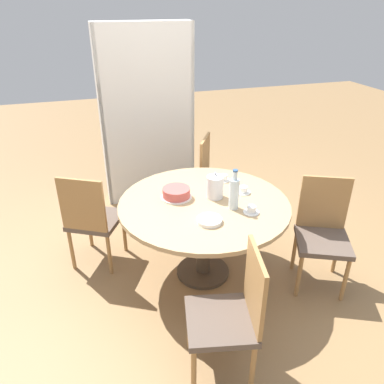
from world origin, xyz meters
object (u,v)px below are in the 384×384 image
(chair_b, at_px, (323,231))
(cup_a, at_px, (243,190))
(bookshelf, at_px, (147,120))
(cup_b, at_px, (223,178))
(water_bottle, at_px, (234,193))
(chair_a, at_px, (231,313))
(chair_c, at_px, (216,178))
(chair_d, at_px, (92,218))
(coffee_pot, at_px, (215,186))
(cup_c, at_px, (251,210))
(cake_main, at_px, (176,193))

(chair_b, height_order, cup_a, chair_b)
(bookshelf, xyz_separation_m, cup_a, (0.50, -1.57, -0.21))
(bookshelf, relative_size, cup_b, 16.06)
(chair_b, bearing_deg, water_bottle, -169.96)
(water_bottle, bearing_deg, chair_a, -112.76)
(chair_a, xyz_separation_m, chair_c, (0.60, 1.85, 0.00))
(bookshelf, bearing_deg, chair_d, 57.87)
(coffee_pot, bearing_deg, cup_b, 55.87)
(water_bottle, height_order, cup_c, water_bottle)
(chair_a, xyz_separation_m, cup_a, (0.52, 1.03, 0.26))
(bookshelf, bearing_deg, cup_c, 102.64)
(coffee_pot, distance_m, cake_main, 0.33)
(chair_c, distance_m, bookshelf, 1.06)
(chair_d, relative_size, cup_b, 7.45)
(chair_d, distance_m, coffee_pot, 1.12)
(chair_d, bearing_deg, cake_main, -172.71)
(chair_b, height_order, water_bottle, water_bottle)
(chair_a, relative_size, chair_b, 1.00)
(bookshelf, relative_size, water_bottle, 6.05)
(chair_a, height_order, bookshelf, bookshelf)
(chair_c, height_order, coffee_pot, coffee_pot)
(cup_c, bearing_deg, chair_d, 149.73)
(chair_d, bearing_deg, chair_b, -174.17)
(chair_a, xyz_separation_m, cup_b, (0.45, 1.30, 0.26))
(chair_a, distance_m, chair_d, 1.58)
(water_bottle, bearing_deg, bookshelf, 100.16)
(chair_a, distance_m, cup_a, 1.18)
(cup_a, relative_size, cup_b, 1.00)
(cup_c, bearing_deg, chair_b, -8.18)
(chair_b, xyz_separation_m, chair_c, (-0.47, 1.24, 0.00))
(bookshelf, xyz_separation_m, water_bottle, (0.32, -1.79, -0.10))
(cup_b, bearing_deg, coffee_pot, -124.13)
(chair_b, relative_size, water_bottle, 2.81)
(cup_c, bearing_deg, chair_c, 82.49)
(chair_c, relative_size, bookshelf, 0.46)
(chair_b, distance_m, bookshelf, 2.30)
(chair_d, distance_m, water_bottle, 1.28)
(water_bottle, relative_size, cup_b, 2.65)
(cake_main, relative_size, cup_b, 2.08)
(chair_a, xyz_separation_m, coffee_pot, (0.26, 1.03, 0.34))
(chair_b, bearing_deg, cup_c, -162.92)
(chair_c, distance_m, water_bottle, 1.13)
(chair_d, bearing_deg, cup_c, 178.92)
(chair_a, xyz_separation_m, chair_b, (1.07, 0.61, 0.00))
(cup_a, xyz_separation_m, cup_b, (-0.07, 0.27, 0.00))
(chair_c, bearing_deg, cup_c, -156.76)
(chair_a, xyz_separation_m, cup_c, (0.45, 0.70, 0.26))
(coffee_pot, height_order, water_bottle, water_bottle)
(cup_a, bearing_deg, coffee_pot, -179.97)
(cup_a, bearing_deg, chair_b, -37.29)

